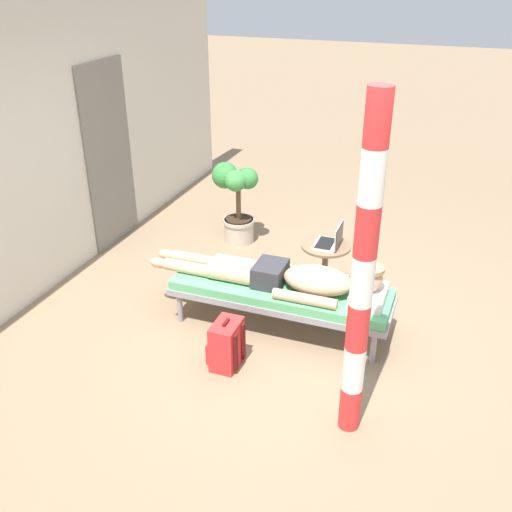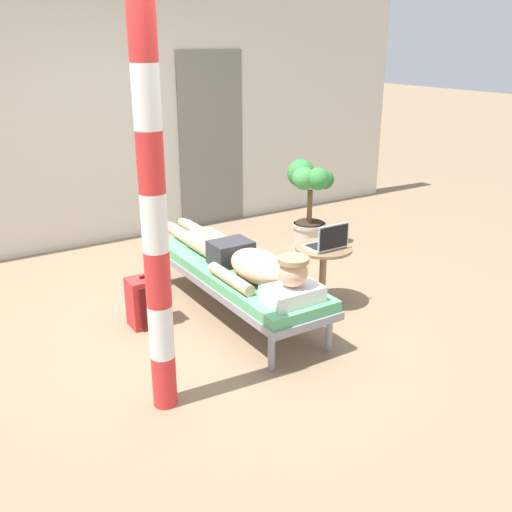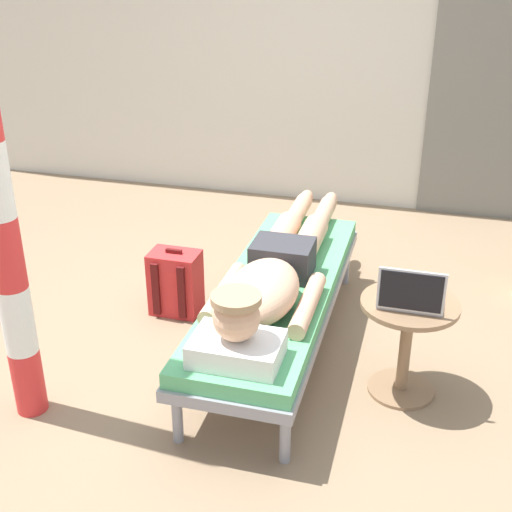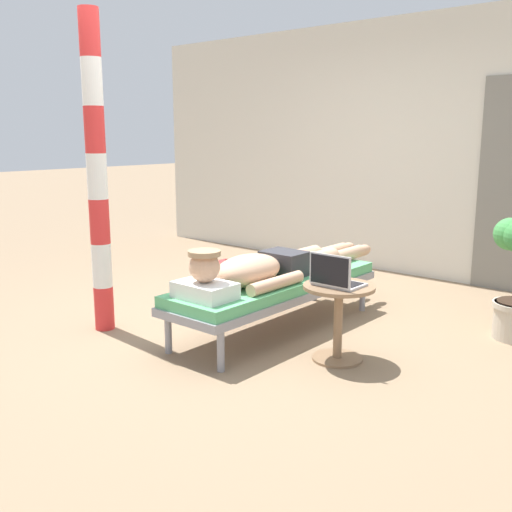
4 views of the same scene
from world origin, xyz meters
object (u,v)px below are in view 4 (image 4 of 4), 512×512
object	(u,v)px
person_reclining	(268,267)
backpack	(231,285)
lounge_chair	(276,287)
laptop	(335,278)
side_table	(338,309)
porch_post	(97,176)

from	to	relation	value
person_reclining	backpack	distance (m)	0.84
person_reclining	backpack	world-z (taller)	person_reclining
lounge_chair	person_reclining	size ratio (longest dim) A/B	0.91
person_reclining	laptop	world-z (taller)	laptop
person_reclining	backpack	xyz separation A→B (m)	(-0.70, 0.33, -0.32)
person_reclining	laptop	size ratio (longest dim) A/B	7.00
lounge_chair	side_table	size ratio (longest dim) A/B	3.76
side_table	person_reclining	bearing A→B (deg)	170.06
laptop	person_reclining	bearing A→B (deg)	166.11
backpack	porch_post	bearing A→B (deg)	-107.29
person_reclining	backpack	bearing A→B (deg)	154.60
backpack	lounge_chair	bearing A→B (deg)	-18.58
side_table	laptop	distance (m)	0.23
side_table	porch_post	size ratio (longest dim) A/B	0.22
lounge_chair	side_table	distance (m)	0.75
laptop	lounge_chair	bearing A→B (deg)	159.04
person_reclining	porch_post	xyz separation A→B (m)	(-1.04, -0.76, 0.67)
laptop	porch_post	world-z (taller)	porch_post
laptop	porch_post	size ratio (longest dim) A/B	0.13
porch_post	laptop	bearing A→B (deg)	18.46
porch_post	backpack	bearing A→B (deg)	72.71
lounge_chair	porch_post	xyz separation A→B (m)	(-1.04, -0.86, 0.85)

